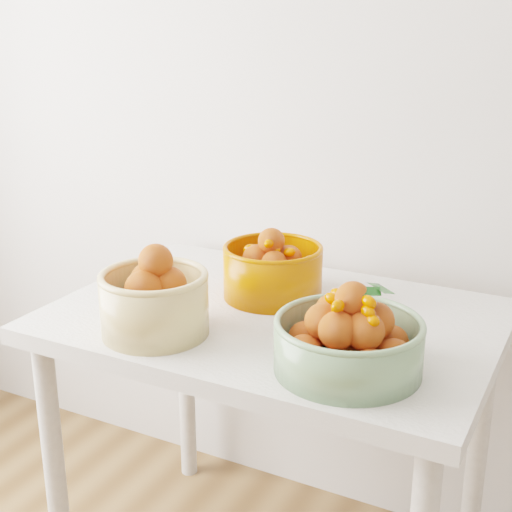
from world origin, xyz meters
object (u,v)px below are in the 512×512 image
object	(u,v)px
table	(274,351)
bowl_green	(349,340)
bowl_cream	(155,300)
bowl_orange	(273,270)

from	to	relation	value
table	bowl_green	world-z (taller)	bowl_green
bowl_green	table	bearing A→B (deg)	142.84
table	bowl_cream	xyz separation A→B (m)	(-0.18, -0.22, 0.17)
bowl_green	bowl_orange	size ratio (longest dim) A/B	1.28
bowl_cream	bowl_orange	world-z (taller)	bowl_cream
bowl_cream	bowl_green	bearing A→B (deg)	3.54
table	bowl_cream	bearing A→B (deg)	-129.48
bowl_cream	table	bearing A→B (deg)	50.52
bowl_green	bowl_cream	bearing A→B (deg)	-176.46
bowl_cream	bowl_orange	distance (m)	0.33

